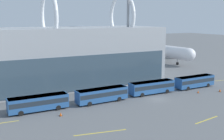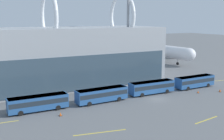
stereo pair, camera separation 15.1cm
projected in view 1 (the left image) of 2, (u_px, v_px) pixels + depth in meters
name	position (u px, v px, depth m)	size (l,w,h in m)	color
ground_plane	(157.00, 99.00, 63.10)	(440.00, 440.00, 0.00)	slate
airliner_at_gate_near	(57.00, 60.00, 86.98)	(38.97, 35.80, 13.99)	silver
airliner_at_gate_far	(155.00, 50.00, 119.41)	(43.94, 40.76, 13.05)	white
shuttle_bus_0	(38.00, 102.00, 54.53)	(11.57, 2.95, 3.05)	#285693
shuttle_bus_1	(102.00, 94.00, 60.39)	(11.62, 3.13, 3.05)	#285693
shuttle_bus_2	(152.00, 87.00, 67.09)	(11.60, 3.02, 3.05)	#285693
shuttle_bus_3	(195.00, 81.00, 73.16)	(11.60, 3.04, 3.05)	#285693
floodlight_mast	(128.00, 23.00, 78.07)	(2.42, 2.42, 28.02)	gray
lane_stripe_0	(207.00, 120.00, 50.05)	(6.48, 0.25, 0.01)	yellow
lane_stripe_1	(100.00, 133.00, 44.49)	(8.64, 0.25, 0.01)	yellow
traffic_cone_0	(61.00, 114.00, 52.07)	(0.62, 0.62, 0.67)	black
traffic_cone_1	(220.00, 90.00, 69.18)	(0.61, 0.61, 0.80)	black
traffic_cone_2	(198.00, 92.00, 68.16)	(0.53, 0.53, 0.65)	black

